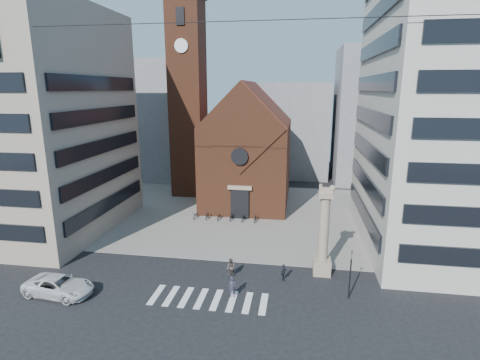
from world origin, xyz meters
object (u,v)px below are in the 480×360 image
lion_column (323,239)px  pedestrian_2 (283,272)px  pedestrian_1 (231,268)px  scooter_0 (196,215)px  white_car (59,286)px  pedestrian_0 (232,287)px  traffic_light (350,273)px

lion_column → pedestrian_2: bearing=-151.5°
pedestrian_1 → pedestrian_2: 4.81m
pedestrian_1 → scooter_0: pedestrian_1 is taller
scooter_0 → white_car: bearing=-103.6°
scooter_0 → pedestrian_1: bearing=-59.6°
pedestrian_0 → pedestrian_1: pedestrian_0 is taller
white_car → pedestrian_2: white_car is taller
white_car → traffic_light: bearing=-76.8°
traffic_light → pedestrian_0: traffic_light is taller
lion_column → scooter_0: size_ratio=5.26×
traffic_light → pedestrian_1: traffic_light is taller
pedestrian_1 → pedestrian_0: bearing=-31.6°
traffic_light → lion_column: bearing=116.5°
traffic_light → pedestrian_2: size_ratio=2.71×
lion_column → pedestrian_1: 8.94m
lion_column → traffic_light: lion_column is taller
pedestrian_1 → lion_column: bearing=59.0°
pedestrian_2 → white_car: bearing=130.8°
lion_column → scooter_0: 20.64m
pedestrian_0 → lion_column: bearing=27.2°
pedestrian_0 → pedestrian_1: bearing=94.4°
pedestrian_2 → scooter_0: bearing=64.3°
lion_column → pedestrian_1: lion_column is taller
lion_column → pedestrian_1: (-8.34, -1.93, -2.57)m
pedestrian_2 → scooter_0: pedestrian_2 is taller
pedestrian_2 → traffic_light: bearing=-86.1°
white_car → pedestrian_2: (18.53, 5.38, -0.02)m
white_car → pedestrian_1: bearing=-63.2°
lion_column → pedestrian_2: size_ratio=5.47×
pedestrian_0 → pedestrian_2: pedestrian_0 is taller
pedestrian_0 → pedestrian_1: 3.49m
scooter_0 → pedestrian_0: bearing=-62.1°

